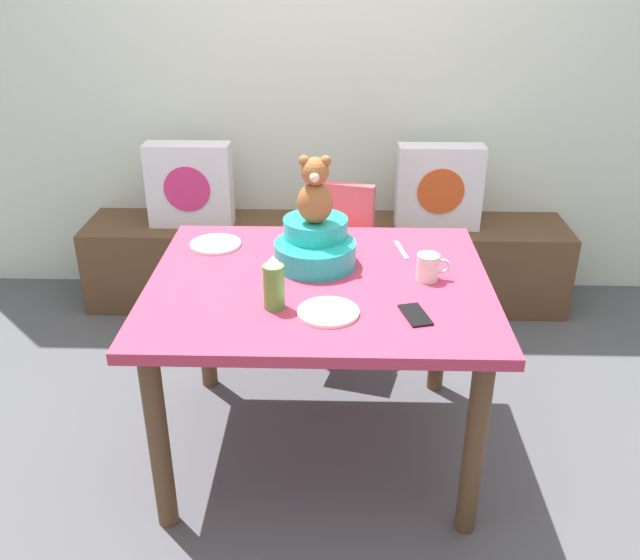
% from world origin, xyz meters
% --- Properties ---
extents(ground_plane, '(8.00, 8.00, 0.00)m').
position_xyz_m(ground_plane, '(0.00, 0.00, 0.00)').
color(ground_plane, '#4C4C51').
extents(back_wall, '(4.40, 0.10, 2.60)m').
position_xyz_m(back_wall, '(0.00, 1.53, 1.30)').
color(back_wall, silver).
rests_on(back_wall, ground_plane).
extents(window_bench, '(2.60, 0.44, 0.46)m').
position_xyz_m(window_bench, '(0.00, 1.26, 0.23)').
color(window_bench, brown).
rests_on(window_bench, ground_plane).
extents(pillow_floral_left, '(0.44, 0.15, 0.44)m').
position_xyz_m(pillow_floral_left, '(-0.72, 1.23, 0.68)').
color(pillow_floral_left, silver).
rests_on(pillow_floral_left, window_bench).
extents(pillow_floral_right, '(0.44, 0.15, 0.44)m').
position_xyz_m(pillow_floral_right, '(0.59, 1.23, 0.68)').
color(pillow_floral_right, silver).
rests_on(pillow_floral_right, window_bench).
extents(book_stack, '(0.20, 0.14, 0.08)m').
position_xyz_m(book_stack, '(-0.01, 1.26, 0.50)').
color(book_stack, silver).
rests_on(book_stack, window_bench).
extents(dining_table, '(1.21, 1.01, 0.74)m').
position_xyz_m(dining_table, '(0.00, 0.00, 0.64)').
color(dining_table, '#B73351').
rests_on(dining_table, ground_plane).
extents(highchair, '(0.40, 0.51, 0.79)m').
position_xyz_m(highchair, '(0.06, 0.82, 0.52)').
color(highchair, '#D84C59').
rests_on(highchair, ground_plane).
extents(infant_seat_teal, '(0.30, 0.33, 0.16)m').
position_xyz_m(infant_seat_teal, '(-0.02, 0.14, 0.81)').
color(infant_seat_teal, '#20AEA8').
rests_on(infant_seat_teal, dining_table).
extents(teddy_bear, '(0.13, 0.12, 0.25)m').
position_xyz_m(teddy_bear, '(-0.02, 0.14, 1.02)').
color(teddy_bear, '#935B30').
rests_on(teddy_bear, infant_seat_teal).
extents(ketchup_bottle, '(0.07, 0.07, 0.18)m').
position_xyz_m(ketchup_bottle, '(-0.14, -0.21, 0.83)').
color(ketchup_bottle, '#4C8C33').
rests_on(ketchup_bottle, dining_table).
extents(coffee_mug, '(0.12, 0.08, 0.09)m').
position_xyz_m(coffee_mug, '(0.38, 0.01, 0.79)').
color(coffee_mug, silver).
rests_on(coffee_mug, dining_table).
extents(dinner_plate_near, '(0.20, 0.20, 0.01)m').
position_xyz_m(dinner_plate_near, '(0.04, -0.25, 0.75)').
color(dinner_plate_near, white).
rests_on(dinner_plate_near, dining_table).
extents(dinner_plate_far, '(0.20, 0.20, 0.01)m').
position_xyz_m(dinner_plate_far, '(-0.42, 0.29, 0.75)').
color(dinner_plate_far, white).
rests_on(dinner_plate_far, dining_table).
extents(cell_phone, '(0.10, 0.16, 0.01)m').
position_xyz_m(cell_phone, '(0.31, -0.25, 0.74)').
color(cell_phone, black).
rests_on(cell_phone, dining_table).
extents(table_fork, '(0.04, 0.17, 0.01)m').
position_xyz_m(table_fork, '(0.31, 0.26, 0.74)').
color(table_fork, silver).
rests_on(table_fork, dining_table).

